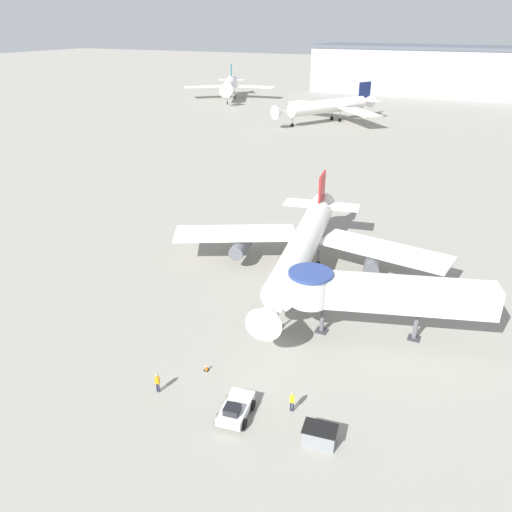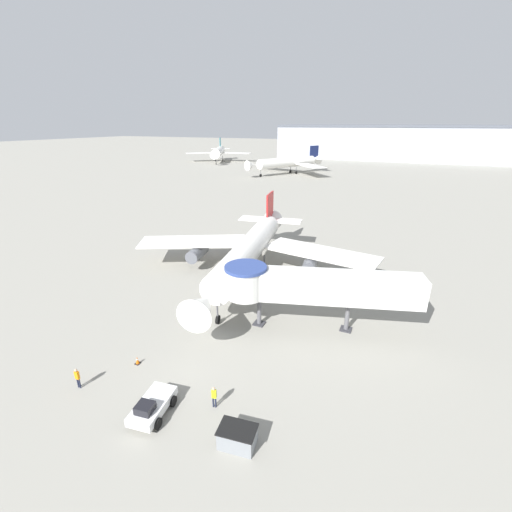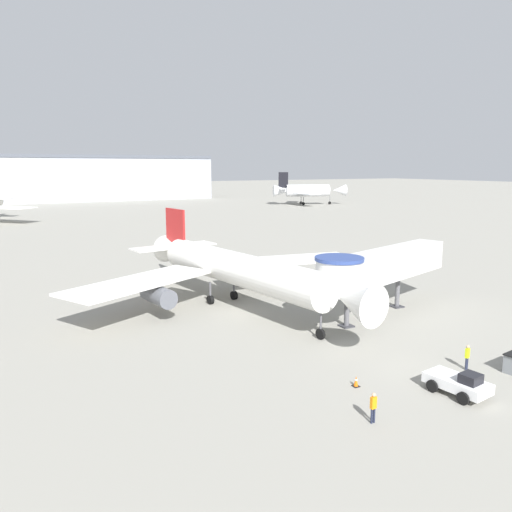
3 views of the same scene
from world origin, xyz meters
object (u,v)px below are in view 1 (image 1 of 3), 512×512
object	(u,v)px
service_container_gray	(320,435)
background_jet_navy_tail	(330,106)
jet_bridge	(375,293)
background_jet_teal_tail	(229,85)
main_airplane	(304,245)
traffic_cone_near_nose	(206,367)
pushback_tug_white	(236,409)
ground_crew_wing_walker	(157,382)
ground_crew_marshaller	(292,401)
traffic_cone_starboard_wing	(418,305)

from	to	relation	value
service_container_gray	background_jet_navy_tail	xyz separation A→B (m)	(-36.88, 119.20, 3.88)
jet_bridge	background_jet_teal_tail	size ratio (longest dim) A/B	0.55
jet_bridge	service_container_gray	distance (m)	15.30
main_airplane	traffic_cone_near_nose	distance (m)	20.62
pushback_tug_white	traffic_cone_near_nose	size ratio (longest dim) A/B	5.68
traffic_cone_near_nose	background_jet_teal_tail	size ratio (longest dim) A/B	0.02
traffic_cone_near_nose	ground_crew_wing_walker	xyz separation A→B (m)	(-2.16, -4.02, 0.68)
ground_crew_marshaller	background_jet_teal_tail	xyz separation A→B (m)	(-82.21, 145.65, 4.06)
traffic_cone_near_nose	traffic_cone_starboard_wing	xyz separation A→B (m)	(14.80, 18.26, -0.05)
pushback_tug_white	ground_crew_marshaller	size ratio (longest dim) A/B	2.25
pushback_tug_white	ground_crew_marshaller	bearing A→B (deg)	24.92
ground_crew_wing_walker	background_jet_teal_tail	distance (m)	164.64
service_container_gray	background_jet_teal_tail	size ratio (longest dim) A/B	0.08
main_airplane	ground_crew_wing_walker	world-z (taller)	main_airplane
main_airplane	background_jet_navy_tail	bearing A→B (deg)	96.72
ground_crew_wing_walker	background_jet_teal_tail	xyz separation A→B (m)	(-71.65, 148.17, 4.07)
jet_bridge	ground_crew_marshaller	distance (m)	13.52
jet_bridge	main_airplane	bearing A→B (deg)	121.52
traffic_cone_starboard_wing	ground_crew_marshaller	distance (m)	20.78
ground_crew_wing_walker	traffic_cone_near_nose	bearing A→B (deg)	59.59
jet_bridge	ground_crew_marshaller	bearing A→B (deg)	-120.41
main_airplane	ground_crew_marshaller	size ratio (longest dim) A/B	18.90
background_jet_teal_tail	jet_bridge	bearing A→B (deg)	-81.19
service_container_gray	ground_crew_wing_walker	bearing A→B (deg)	-178.28
traffic_cone_near_nose	main_airplane	bearing A→B (deg)	86.52
traffic_cone_near_nose	ground_crew_marshaller	size ratio (longest dim) A/B	0.40
pushback_tug_white	background_jet_teal_tail	world-z (taller)	background_jet_teal_tail
service_container_gray	background_jet_navy_tail	world-z (taller)	background_jet_navy_tail
ground_crew_wing_walker	background_jet_navy_tail	distance (m)	121.92
pushback_tug_white	background_jet_teal_tail	distance (m)	167.61
service_container_gray	pushback_tug_white	bearing A→B (deg)	-178.10
background_jet_teal_tail	service_container_gray	bearing A→B (deg)	-83.92
service_container_gray	traffic_cone_near_nose	size ratio (longest dim) A/B	3.70
ground_crew_wing_walker	ground_crew_marshaller	bearing A→B (deg)	11.24
service_container_gray	background_jet_teal_tail	distance (m)	170.59
pushback_tug_white	background_jet_navy_tail	bearing A→B (deg)	96.41
ground_crew_marshaller	ground_crew_wing_walker	xyz separation A→B (m)	(-10.56, -2.52, -0.01)
service_container_gray	traffic_cone_starboard_wing	bearing A→B (deg)	80.94
traffic_cone_starboard_wing	background_jet_navy_tail	distance (m)	105.45
main_airplane	background_jet_teal_tail	distance (m)	144.83
background_jet_teal_tail	background_jet_navy_tail	size ratio (longest dim) A/B	0.95
traffic_cone_near_nose	background_jet_navy_tail	distance (m)	118.45
pushback_tug_white	ground_crew_marshaller	distance (m)	4.32
ground_crew_marshaller	background_jet_teal_tail	size ratio (longest dim) A/B	0.05
background_jet_navy_tail	traffic_cone_starboard_wing	bearing A→B (deg)	-37.64
jet_bridge	service_container_gray	xyz separation A→B (m)	(-0.16, -14.77, -3.96)
pushback_tug_white	traffic_cone_starboard_wing	bearing A→B (deg)	57.73
jet_bridge	background_jet_navy_tail	size ratio (longest dim) A/B	0.52
jet_bridge	traffic_cone_starboard_wing	size ratio (longest dim) A/B	30.19
main_airplane	traffic_cone_near_nose	xyz separation A→B (m)	(-1.23, -20.29, -3.46)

